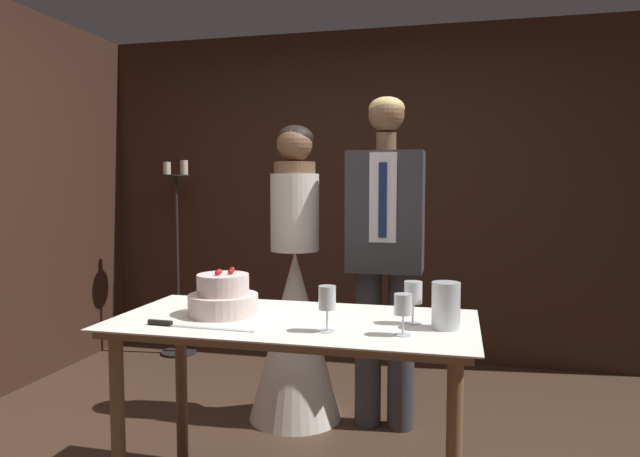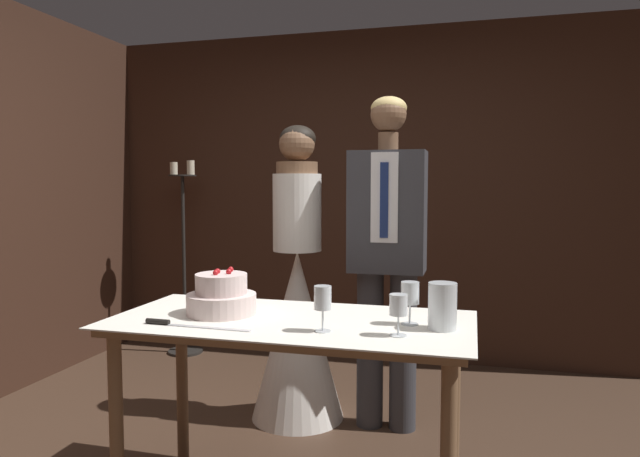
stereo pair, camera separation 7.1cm
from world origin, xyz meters
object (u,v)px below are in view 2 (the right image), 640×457
(hurricane_candle, at_px, (442,307))
(candle_stand, at_px, (184,268))
(tiered_cake, at_px, (221,297))
(groom, at_px, (387,247))
(wine_glass_far, at_px, (410,294))
(wine_glass_near, at_px, (323,300))
(wine_glass_middle, at_px, (398,306))
(bride, at_px, (297,312))
(cake_knife, at_px, (177,324))
(cake_table, at_px, (291,343))

(hurricane_candle, bearing_deg, candle_stand, 137.89)
(tiered_cake, xyz_separation_m, groom, (0.58, 0.92, 0.13))
(wine_glass_far, height_order, groom, groom)
(wine_glass_near, height_order, wine_glass_far, wine_glass_near)
(wine_glass_near, relative_size, wine_glass_middle, 1.13)
(wine_glass_near, relative_size, candle_stand, 0.11)
(wine_glass_near, distance_m, wine_glass_middle, 0.28)
(wine_glass_near, height_order, groom, groom)
(wine_glass_middle, height_order, bride, bride)
(cake_knife, bearing_deg, wine_glass_near, 7.81)
(cake_knife, height_order, wine_glass_near, wine_glass_near)
(wine_glass_middle, xyz_separation_m, hurricane_candle, (0.15, 0.14, -0.02))
(cake_table, bearing_deg, wine_glass_near, -41.97)
(wine_glass_middle, bearing_deg, wine_glass_near, -177.75)
(cake_table, xyz_separation_m, bride, (-0.26, 0.93, -0.09))
(cake_knife, bearing_deg, hurricane_candle, 13.41)
(cake_table, xyz_separation_m, cake_knife, (-0.39, -0.22, 0.11))
(cake_table, height_order, wine_glass_middle, wine_glass_middle)
(cake_table, distance_m, hurricane_candle, 0.64)
(wine_glass_near, bearing_deg, wine_glass_middle, 2.25)
(groom, bearing_deg, wine_glass_far, -76.03)
(cake_table, height_order, groom, groom)
(groom, bearing_deg, wine_glass_near, -94.35)
(cake_table, xyz_separation_m, wine_glass_near, (0.18, -0.16, 0.22))
(wine_glass_near, bearing_deg, tiered_cake, 160.74)
(cake_table, distance_m, candle_stand, 2.47)
(wine_glass_far, height_order, candle_stand, candle_stand)
(cake_knife, height_order, bride, bride)
(cake_knife, xyz_separation_m, bride, (0.13, 1.15, -0.20))
(wine_glass_far, bearing_deg, wine_glass_middle, -96.80)
(wine_glass_middle, relative_size, bride, 0.09)
(wine_glass_far, bearing_deg, groom, 103.97)
(cake_table, height_order, wine_glass_far, wine_glass_far)
(cake_table, height_order, tiered_cake, tiered_cake)
(candle_stand, bearing_deg, hurricane_candle, -42.11)
(wine_glass_far, bearing_deg, tiered_cake, -178.37)
(cake_knife, distance_m, hurricane_candle, 1.03)
(cake_knife, relative_size, hurricane_candle, 2.49)
(wine_glass_near, bearing_deg, cake_table, 138.03)
(groom, bearing_deg, bride, 179.93)
(groom, bearing_deg, candle_stand, 150.83)
(cake_knife, distance_m, wine_glass_middle, 0.87)
(wine_glass_middle, bearing_deg, wine_glass_far, 83.20)
(wine_glass_near, relative_size, wine_glass_far, 1.02)
(cake_table, height_order, cake_knife, cake_knife)
(cake_table, height_order, hurricane_candle, hurricane_candle)
(tiered_cake, distance_m, wine_glass_near, 0.53)
(candle_stand, bearing_deg, tiered_cake, -57.52)
(tiered_cake, bearing_deg, cake_table, -2.14)
(wine_glass_middle, xyz_separation_m, wine_glass_far, (0.02, 0.18, 0.01))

